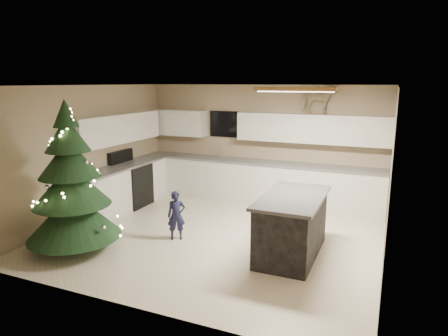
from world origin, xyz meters
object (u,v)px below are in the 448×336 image
Objects in this scene: island at (292,225)px; rocking_horse at (318,99)px; christmas_tree at (72,190)px; toddler at (176,216)px; bar_stool at (267,227)px.

island is 2.31× the size of rocking_horse.
rocking_horse is at bearing 50.32° from christmas_tree.
island is at bearing 163.12° from rocking_horse.
island reaches higher than toddler.
rocking_horse reaches higher than toddler.
rocking_horse reaches higher than island.
christmas_tree reaches higher than bar_stool.
rocking_horse is (1.83, 2.74, 1.88)m from toddler.
island is 2.01× the size of toddler.
christmas_tree is at bearing 120.47° from rocking_horse.
island is at bearing 24.23° from bar_stool.
bar_stool is at bearing -35.01° from toddler.
bar_stool is at bearing 155.60° from rocking_horse.
toddler is at bearing -175.43° from island.
toddler is at bearing 38.33° from christmas_tree.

